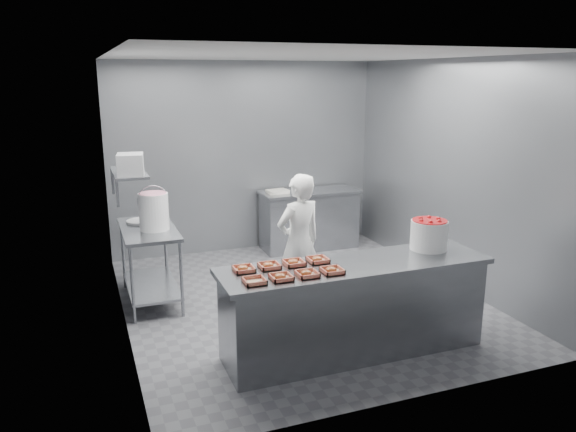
% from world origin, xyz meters
% --- Properties ---
extents(floor, '(4.50, 4.50, 0.00)m').
position_xyz_m(floor, '(0.00, 0.00, 0.00)').
color(floor, '#4C4C51').
rests_on(floor, ground).
extents(ceiling, '(4.50, 4.50, 0.00)m').
position_xyz_m(ceiling, '(0.00, 0.00, 2.80)').
color(ceiling, white).
rests_on(ceiling, wall_back).
extents(wall_back, '(4.00, 0.04, 2.80)m').
position_xyz_m(wall_back, '(0.00, 2.25, 1.40)').
color(wall_back, slate).
rests_on(wall_back, ground).
extents(wall_left, '(0.04, 4.50, 2.80)m').
position_xyz_m(wall_left, '(-2.00, 0.00, 1.40)').
color(wall_left, slate).
rests_on(wall_left, ground).
extents(wall_right, '(0.04, 4.50, 2.80)m').
position_xyz_m(wall_right, '(2.00, 0.00, 1.40)').
color(wall_right, slate).
rests_on(wall_right, ground).
extents(service_counter, '(2.60, 0.70, 0.90)m').
position_xyz_m(service_counter, '(0.00, -1.35, 0.45)').
color(service_counter, slate).
rests_on(service_counter, ground).
extents(prep_table, '(0.60, 1.20, 0.90)m').
position_xyz_m(prep_table, '(-1.65, 0.60, 0.59)').
color(prep_table, slate).
rests_on(prep_table, ground).
extents(back_counter, '(1.50, 0.60, 0.90)m').
position_xyz_m(back_counter, '(0.90, 1.90, 0.45)').
color(back_counter, slate).
rests_on(back_counter, ground).
extents(wall_shelf, '(0.35, 0.90, 0.03)m').
position_xyz_m(wall_shelf, '(-1.82, 0.60, 1.55)').
color(wall_shelf, slate).
rests_on(wall_shelf, wall_left).
extents(tray_0, '(0.19, 0.18, 0.04)m').
position_xyz_m(tray_0, '(-1.04, -1.51, 0.92)').
color(tray_0, tan).
rests_on(tray_0, service_counter).
extents(tray_1, '(0.19, 0.18, 0.06)m').
position_xyz_m(tray_1, '(-0.80, -1.51, 0.92)').
color(tray_1, tan).
rests_on(tray_1, service_counter).
extents(tray_2, '(0.19, 0.18, 0.06)m').
position_xyz_m(tray_2, '(-0.56, -1.51, 0.92)').
color(tray_2, tan).
rests_on(tray_2, service_counter).
extents(tray_3, '(0.19, 0.18, 0.06)m').
position_xyz_m(tray_3, '(-0.32, -1.51, 0.92)').
color(tray_3, tan).
rests_on(tray_3, service_counter).
extents(tray_4, '(0.19, 0.18, 0.06)m').
position_xyz_m(tray_4, '(-1.04, -1.19, 0.92)').
color(tray_4, tan).
rests_on(tray_4, service_counter).
extents(tray_5, '(0.19, 0.18, 0.06)m').
position_xyz_m(tray_5, '(-0.80, -1.19, 0.92)').
color(tray_5, tan).
rests_on(tray_5, service_counter).
extents(tray_6, '(0.19, 0.18, 0.06)m').
position_xyz_m(tray_6, '(-0.56, -1.19, 0.92)').
color(tray_6, tan).
rests_on(tray_6, service_counter).
extents(tray_7, '(0.19, 0.18, 0.06)m').
position_xyz_m(tray_7, '(-0.32, -1.19, 0.92)').
color(tray_7, tan).
rests_on(tray_7, service_counter).
extents(worker, '(0.64, 0.50, 1.56)m').
position_xyz_m(worker, '(-0.10, -0.19, 0.78)').
color(worker, white).
rests_on(worker, ground).
extents(strawberry_tub, '(0.37, 0.37, 0.30)m').
position_xyz_m(strawberry_tub, '(0.88, -1.22, 1.06)').
color(strawberry_tub, silver).
rests_on(strawberry_tub, service_counter).
extents(glaze_bucket, '(0.35, 0.33, 0.51)m').
position_xyz_m(glaze_bucket, '(-1.59, 0.50, 1.12)').
color(glaze_bucket, silver).
rests_on(glaze_bucket, prep_table).
extents(bucket_lid, '(0.36, 0.36, 0.03)m').
position_xyz_m(bucket_lid, '(-1.70, 0.88, 0.91)').
color(bucket_lid, silver).
rests_on(bucket_lid, prep_table).
extents(rag, '(0.14, 0.12, 0.02)m').
position_xyz_m(rag, '(-1.56, 0.90, 0.91)').
color(rag, '#CCB28C').
rests_on(rag, prep_table).
extents(appliance, '(0.31, 0.34, 0.23)m').
position_xyz_m(appliance, '(-1.82, 0.33, 1.68)').
color(appliance, gray).
rests_on(appliance, wall_shelf).
extents(paper_stack, '(0.31, 0.24, 0.05)m').
position_xyz_m(paper_stack, '(0.39, 1.90, 0.92)').
color(paper_stack, silver).
rests_on(paper_stack, back_counter).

